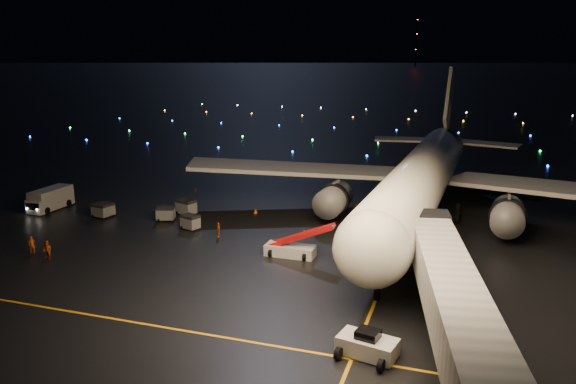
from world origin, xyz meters
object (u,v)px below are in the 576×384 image
Objects in this scene: baggage_cart_1 at (186,207)px; baggage_cart_2 at (166,214)px; crew_b at (47,250)px; belt_loader at (290,239)px; baggage_cart_4 at (106,209)px; crew_a at (32,245)px; airliner at (427,146)px; service_truck at (51,199)px; pushback_tug at (368,343)px; baggage_cart_3 at (101,211)px; baggage_cart_0 at (190,222)px; crew_c at (218,230)px.

baggage_cart_1 is 3.17m from baggage_cart_2.
baggage_cart_2 is at bearing 85.76° from crew_b.
baggage_cart_4 is at bearing 166.82° from belt_loader.
baggage_cart_4 is (-8.97, -3.53, -0.13)m from baggage_cart_1.
crew_a is 0.88× the size of baggage_cart_4.
airliner reaches higher than baggage_cart_1.
baggage_cart_2 is (-17.49, 6.55, -0.87)m from belt_loader.
pushback_tug is at bearing -26.17° from service_truck.
belt_loader is at bearing -2.87° from baggage_cart_3.
baggage_cart_0 is 12.36m from baggage_cart_3.
baggage_cart_1 is (8.06, 16.66, 0.11)m from crew_a.
baggage_cart_3 is at bearing 61.46° from crew_a.
belt_loader reaches higher than baggage_cart_0.
baggage_cart_1 reaches higher than crew_c.
baggage_cart_4 is (-36.34, -12.59, -7.67)m from airliner.
baggage_cart_1 is at bearing -158.87° from airliner.
baggage_cart_1 is (17.36, 2.98, -0.40)m from service_truck.
crew_b is at bearing -65.65° from baggage_cart_3.
crew_a is (9.30, -13.68, -0.50)m from service_truck.
baggage_cart_3 is at bearing -157.18° from airliner.
baggage_cart_0 is (-4.06, 1.37, 0.04)m from crew_c.
airliner reaches higher than crew_a.
crew_b is (-21.79, -8.09, -0.79)m from belt_loader.
crew_b is 14.52m from baggage_cart_4.
baggage_cart_3 is (-8.01, -1.24, -0.02)m from baggage_cart_2.
belt_loader is 3.83× the size of crew_b.
airliner reaches higher than crew_c.
baggage_cart_0 is (-23.65, 20.47, -0.08)m from pushback_tug.
belt_loader is 0.97× the size of service_truck.
pushback_tug is 1.94× the size of baggage_cart_3.
crew_c is (24.66, -3.44, -0.56)m from service_truck.
pushback_tug is 2.28× the size of crew_a.
crew_a is (-34.95, 8.87, -0.07)m from pushback_tug.
belt_loader is 3.54× the size of baggage_cart_2.
belt_loader is at bearing -10.13° from service_truck.
belt_loader is at bearing 0.59° from baggage_cart_0.
crew_c is at bearing 0.40° from crew_a.
pushback_tug is at bearing -87.97° from airliner.
baggage_cart_0 is 0.88× the size of baggage_cart_1.
airliner is 26.99× the size of baggage_cart_1.
airliner is 35.41m from pushback_tug.
crew_a is at bearing -114.92° from baggage_cart_0.
baggage_cart_0 is at bearing -42.33° from baggage_cart_2.
pushback_tug is 2.00× the size of baggage_cart_4.
baggage_cart_0 is (8.62, 12.56, -0.10)m from crew_b.
crew_c is (12.69, 11.19, -0.14)m from crew_b.
baggage_cart_3 is (-25.50, 5.30, -0.88)m from belt_loader.
crew_c is 0.78× the size of baggage_cart_2.
baggage_cart_1 reaches higher than crew_a.
airliner reaches higher than belt_loader.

